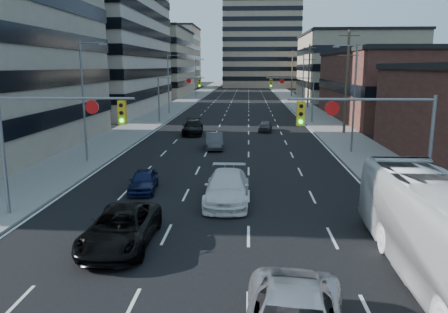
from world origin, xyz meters
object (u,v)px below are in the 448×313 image
sedan_blue (143,181)px  transit_bus (447,236)px  black_pickup (121,228)px  white_van (227,188)px

sedan_blue → transit_bus: bearing=-44.6°
black_pickup → transit_bus: size_ratio=0.45×
black_pickup → transit_bus: 12.13m
white_van → sedan_blue: bearing=159.3°
white_van → transit_bus: (7.77, -8.63, 0.89)m
white_van → transit_bus: 11.65m
sedan_blue → white_van: bearing=-25.9°
sedan_blue → black_pickup: bearing=-88.1°
black_pickup → transit_bus: transit_bus is taller
white_van → sedan_blue: 5.39m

